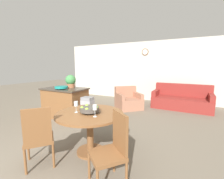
{
  "coord_description": "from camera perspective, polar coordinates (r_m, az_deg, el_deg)",
  "views": [
    {
      "loc": [
        1.96,
        -1.08,
        1.58
      ],
      "look_at": [
        0.15,
        2.48,
        0.96
      ],
      "focal_mm": 24.0,
      "sensor_mm": 36.0,
      "label": 1
    }
  ],
  "objects": [
    {
      "name": "dining_chair_near_right",
      "position": [
        2.12,
        0.2,
        -20.94
      ],
      "size": [
        0.59,
        0.59,
        0.98
      ],
      "rotation": [
        0.0,
        0.0,
        8.73
      ],
      "color": "brown",
      "rests_on": "ground_plane"
    },
    {
      "name": "teal_bowl",
      "position": [
        4.71,
        -18.74,
        0.8
      ],
      "size": [
        0.38,
        0.38,
        0.08
      ],
      "color": "teal",
      "rests_on": "kitchen_island"
    },
    {
      "name": "dining_table",
      "position": [
        2.79,
        -8.42,
        -12.12
      ],
      "size": [
        1.21,
        1.21,
        0.76
      ],
      "color": "brown",
      "rests_on": "ground_plane"
    },
    {
      "name": "potted_plant",
      "position": [
        4.95,
        -15.48,
        3.19
      ],
      "size": [
        0.32,
        0.32,
        0.4
      ],
      "color": "#A36642",
      "rests_on": "kitchen_island"
    },
    {
      "name": "wine_glass_left",
      "position": [
        2.76,
        -13.53,
        -5.49
      ],
      "size": [
        0.07,
        0.07,
        0.2
      ],
      "color": "silver",
      "rests_on": "dining_table"
    },
    {
      "name": "kitchen_island",
      "position": [
        4.94,
        -17.37,
        -4.7
      ],
      "size": [
        1.33,
        0.83,
        0.91
      ],
      "color": "brown",
      "rests_on": "ground_plane"
    },
    {
      "name": "dining_chair_near_left",
      "position": [
        2.66,
        -26.17,
        -15.41
      ],
      "size": [
        0.59,
        0.59,
        0.98
      ],
      "rotation": [
        0.0,
        0.0,
        7.16
      ],
      "color": "brown",
      "rests_on": "ground_plane"
    },
    {
      "name": "wine_glass_right",
      "position": [
        2.47,
        -6.52,
        -6.98
      ],
      "size": [
        0.07,
        0.07,
        0.2
      ],
      "color": "silver",
      "rests_on": "dining_table"
    },
    {
      "name": "wall_back",
      "position": [
        7.24,
        11.26,
        6.86
      ],
      "size": [
        8.0,
        0.09,
        2.7
      ],
      "color": "beige",
      "rests_on": "ground_plane"
    },
    {
      "name": "fruit_bowl",
      "position": [
        2.71,
        -8.53,
        -7.34
      ],
      "size": [
        0.34,
        0.34,
        0.13
      ],
      "color": "#4C4742",
      "rests_on": "dining_table"
    },
    {
      "name": "armchair",
      "position": [
        5.73,
        6.18,
        -4.35
      ],
      "size": [
        1.22,
        1.22,
        0.8
      ],
      "rotation": [
        0.0,
        0.0,
        0.76
      ],
      "color": "#A87056",
      "rests_on": "ground_plane"
    },
    {
      "name": "couch",
      "position": [
        6.28,
        24.89,
        -3.73
      ],
      "size": [
        2.07,
        1.06,
        0.9
      ],
      "rotation": [
        0.0,
        0.0,
        -0.03
      ],
      "color": "maroon",
      "rests_on": "ground_plane"
    },
    {
      "name": "trash_bin",
      "position": [
        4.26,
        -9.22,
        -7.79
      ],
      "size": [
        0.31,
        0.24,
        0.74
      ],
      "color": "#9E9EA3",
      "rests_on": "ground_plane"
    }
  ]
}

